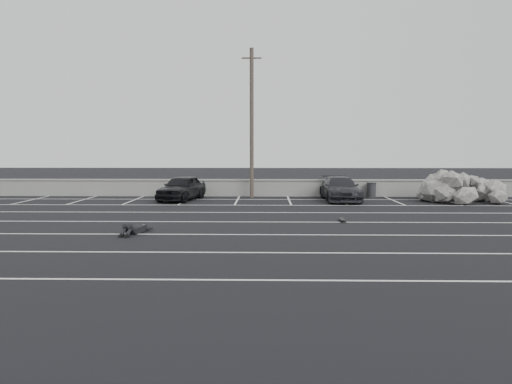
{
  "coord_description": "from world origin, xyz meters",
  "views": [
    {
      "loc": [
        -0.31,
        -17.1,
        2.99
      ],
      "look_at": [
        -0.79,
        5.59,
        1.0
      ],
      "focal_mm": 35.0,
      "sensor_mm": 36.0,
      "label": 1
    }
  ],
  "objects_px": {
    "car_right": "(340,189)",
    "trash_bin": "(371,190)",
    "utility_pole": "(252,123)",
    "skateboard": "(342,220)",
    "riprap_pile": "(458,192)",
    "person": "(138,226)",
    "car_left": "(182,188)"
  },
  "relations": [
    {
      "from": "car_right",
      "to": "riprap_pile",
      "type": "relative_size",
      "value": 0.94
    },
    {
      "from": "riprap_pile",
      "to": "skateboard",
      "type": "bearing_deg",
      "value": -134.47
    },
    {
      "from": "utility_pole",
      "to": "trash_bin",
      "type": "height_order",
      "value": "utility_pole"
    },
    {
      "from": "person",
      "to": "utility_pole",
      "type": "bearing_deg",
      "value": 84.72
    },
    {
      "from": "utility_pole",
      "to": "skateboard",
      "type": "relative_size",
      "value": 11.77
    },
    {
      "from": "trash_bin",
      "to": "riprap_pile",
      "type": "xyz_separation_m",
      "value": [
        4.35,
        -2.43,
        0.11
      ]
    },
    {
      "from": "skateboard",
      "to": "riprap_pile",
      "type": "bearing_deg",
      "value": 47.2
    },
    {
      "from": "car_left",
      "to": "car_right",
      "type": "relative_size",
      "value": 0.9
    },
    {
      "from": "trash_bin",
      "to": "skateboard",
      "type": "distance_m",
      "value": 10.75
    },
    {
      "from": "riprap_pile",
      "to": "skateboard",
      "type": "distance_m",
      "value": 10.93
    },
    {
      "from": "utility_pole",
      "to": "riprap_pile",
      "type": "relative_size",
      "value": 1.79
    },
    {
      "from": "utility_pole",
      "to": "person",
      "type": "distance_m",
      "value": 14.0
    },
    {
      "from": "car_right",
      "to": "trash_bin",
      "type": "relative_size",
      "value": 5.21
    },
    {
      "from": "utility_pole",
      "to": "riprap_pile",
      "type": "distance_m",
      "value": 12.52
    },
    {
      "from": "utility_pole",
      "to": "trash_bin",
      "type": "xyz_separation_m",
      "value": [
        7.32,
        0.23,
        -4.08
      ]
    },
    {
      "from": "car_right",
      "to": "car_left",
      "type": "bearing_deg",
      "value": 177.68
    },
    {
      "from": "utility_pole",
      "to": "riprap_pile",
      "type": "bearing_deg",
      "value": -10.68
    },
    {
      "from": "riprap_pile",
      "to": "skateboard",
      "type": "xyz_separation_m",
      "value": [
        -7.65,
        -7.8,
        -0.5
      ]
    },
    {
      "from": "car_right",
      "to": "riprap_pile",
      "type": "xyz_separation_m",
      "value": [
        6.55,
        -0.37,
        -0.11
      ]
    },
    {
      "from": "utility_pole",
      "to": "riprap_pile",
      "type": "height_order",
      "value": "utility_pole"
    },
    {
      "from": "utility_pole",
      "to": "trash_bin",
      "type": "bearing_deg",
      "value": 1.78
    },
    {
      "from": "car_left",
      "to": "utility_pole",
      "type": "height_order",
      "value": "utility_pole"
    },
    {
      "from": "utility_pole",
      "to": "person",
      "type": "bearing_deg",
      "value": -106.07
    },
    {
      "from": "car_right",
      "to": "person",
      "type": "distance_m",
      "value": 14.08
    },
    {
      "from": "car_right",
      "to": "trash_bin",
      "type": "xyz_separation_m",
      "value": [
        2.2,
        2.05,
        -0.22
      ]
    },
    {
      "from": "trash_bin",
      "to": "riprap_pile",
      "type": "relative_size",
      "value": 0.18
    },
    {
      "from": "car_left",
      "to": "person",
      "type": "height_order",
      "value": "car_left"
    },
    {
      "from": "car_right",
      "to": "skateboard",
      "type": "bearing_deg",
      "value": -99.4
    },
    {
      "from": "car_right",
      "to": "utility_pole",
      "type": "distance_m",
      "value": 6.66
    },
    {
      "from": "riprap_pile",
      "to": "skateboard",
      "type": "height_order",
      "value": "riprap_pile"
    },
    {
      "from": "trash_bin",
      "to": "skateboard",
      "type": "relative_size",
      "value": 1.19
    },
    {
      "from": "trash_bin",
      "to": "riprap_pile",
      "type": "bearing_deg",
      "value": -29.2
    }
  ]
}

